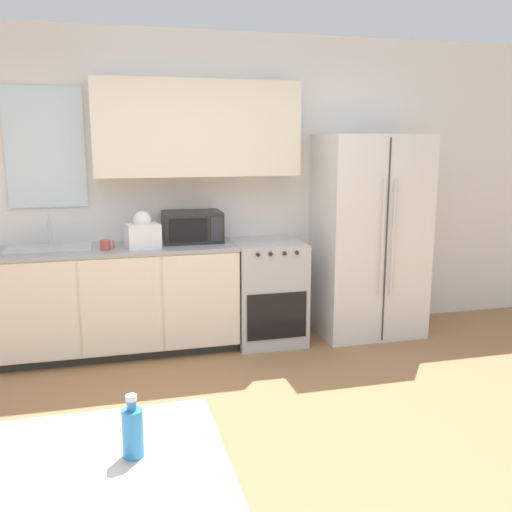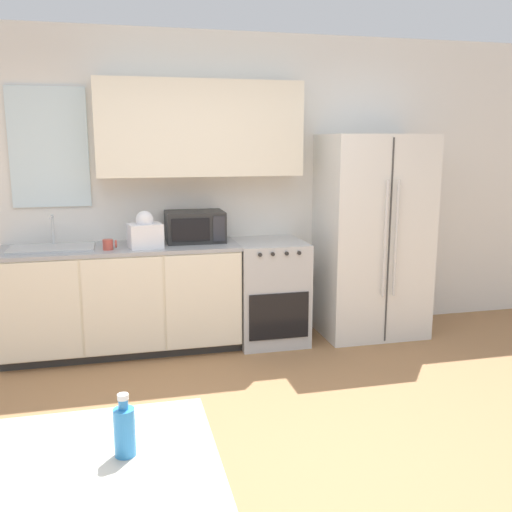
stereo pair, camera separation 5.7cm
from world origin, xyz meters
The scene contains 11 objects.
ground_plane centered at (0.00, 0.00, 0.00)m, with size 12.00×12.00×0.00m, color #9E7047.
wall_back centered at (0.02, 2.18, 1.45)m, with size 12.00×0.38×2.70m.
kitchen_counter centered at (-0.54, 1.88, 0.46)m, with size 1.95×0.63×0.91m.
oven_range centered at (0.73, 1.86, 0.45)m, with size 0.60×0.66×0.90m.
refrigerator centered at (1.70, 1.85, 0.91)m, with size 0.93×0.72×1.83m.
kitchen_sink centered at (-1.08, 1.89, 0.93)m, with size 0.66×0.39×0.26m.
microwave centered at (0.09, 1.97, 1.04)m, with size 0.50×0.37×0.26m.
coffee_mug centered at (-0.63, 1.75, 0.95)m, with size 0.11×0.08×0.08m.
grocery_bag_0 centered at (-0.34, 1.79, 1.04)m, with size 0.29×0.26×0.30m.
dining_table centered at (-0.75, -1.09, 0.61)m, with size 0.99×0.77×0.72m.
drink_bottle centered at (-0.56, -1.08, 0.81)m, with size 0.07×0.07×0.22m.
Camera 1 is at (-0.60, -2.87, 1.76)m, focal length 40.00 mm.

